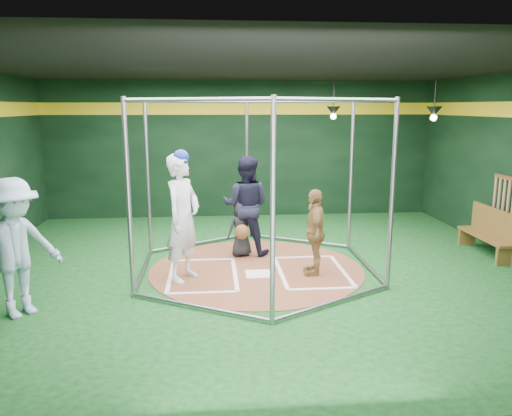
{
  "coord_description": "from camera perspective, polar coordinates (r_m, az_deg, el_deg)",
  "views": [
    {
      "loc": [
        -0.77,
        -8.48,
        2.86
      ],
      "look_at": [
        0.0,
        0.1,
        1.1
      ],
      "focal_mm": 35.0,
      "sensor_mm": 36.0,
      "label": 1
    }
  ],
  "objects": [
    {
      "name": "room_shell",
      "position": [
        8.59,
        0.06,
        4.15
      ],
      "size": [
        10.1,
        9.1,
        3.53
      ],
      "color": "#0D3912",
      "rests_on": "ground"
    },
    {
      "name": "clay_disc",
      "position": [
        8.98,
        0.06,
        -6.98
      ],
      "size": [
        3.8,
        3.8,
        0.01
      ],
      "primitive_type": "cylinder",
      "color": "brown",
      "rests_on": "ground"
    },
    {
      "name": "home_plate",
      "position": [
        8.69,
        0.24,
        -7.53
      ],
      "size": [
        0.43,
        0.43,
        0.01
      ],
      "primitive_type": "cube",
      "color": "white",
      "rests_on": "clay_disc"
    },
    {
      "name": "batter_box_left",
      "position": [
        8.71,
        -6.08,
        -7.58
      ],
      "size": [
        1.17,
        1.77,
        0.01
      ],
      "color": "white",
      "rests_on": "clay_disc"
    },
    {
      "name": "batter_box_right",
      "position": [
        8.88,
        6.37,
        -7.21
      ],
      "size": [
        1.17,
        1.77,
        0.01
      ],
      "color": "white",
      "rests_on": "clay_disc"
    },
    {
      "name": "batting_cage",
      "position": [
        8.62,
        0.06,
        2.47
      ],
      "size": [
        4.05,
        4.67,
        3.0
      ],
      "color": "gray",
      "rests_on": "ground"
    },
    {
      "name": "bat_rack",
      "position": [
        10.7,
        27.12,
        0.53
      ],
      "size": [
        0.07,
        1.25,
        0.98
      ],
      "color": "brown",
      "rests_on": "room_shell"
    },
    {
      "name": "pendant_lamp_near",
      "position": [
        12.44,
        8.84,
        10.87
      ],
      "size": [
        0.34,
        0.34,
        0.9
      ],
      "color": "black",
      "rests_on": "room_shell"
    },
    {
      "name": "pendant_lamp_far",
      "position": [
        11.51,
        19.67,
        10.3
      ],
      "size": [
        0.34,
        0.34,
        0.9
      ],
      "color": "black",
      "rests_on": "room_shell"
    },
    {
      "name": "batter_figure",
      "position": [
        8.26,
        -8.37,
        -0.99
      ],
      "size": [
        0.81,
        0.91,
        2.17
      ],
      "color": "silver",
      "rests_on": "clay_disc"
    },
    {
      "name": "visitor_leopard",
      "position": [
        8.59,
        6.74,
        -2.73
      ],
      "size": [
        0.46,
        0.91,
        1.48
      ],
      "primitive_type": "imported",
      "rotation": [
        0.0,
        0.0,
        -1.69
      ],
      "color": "tan",
      "rests_on": "clay_disc"
    },
    {
      "name": "catcher_figure",
      "position": [
        9.58,
        -1.71,
        -2.43
      ],
      "size": [
        0.61,
        0.64,
        1.07
      ],
      "color": "black",
      "rests_on": "clay_disc"
    },
    {
      "name": "umpire",
      "position": [
        9.66,
        -1.17,
        0.29
      ],
      "size": [
        1.1,
        0.96,
        1.92
      ],
      "primitive_type": "imported",
      "rotation": [
        0.0,
        0.0,
        2.85
      ],
      "color": "black",
      "rests_on": "clay_disc"
    },
    {
      "name": "bystander_blue",
      "position": [
        7.56,
        -25.77,
        -4.15
      ],
      "size": [
        1.39,
        1.39,
        1.93
      ],
      "primitive_type": "imported",
      "rotation": [
        0.0,
        0.0,
        0.79
      ],
      "color": "#9CB7CF",
      "rests_on": "ground"
    },
    {
      "name": "dugout_bench",
      "position": [
        10.75,
        25.15,
        -2.41
      ],
      "size": [
        0.37,
        1.58,
        0.92
      ],
      "color": "brown",
      "rests_on": "ground"
    }
  ]
}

